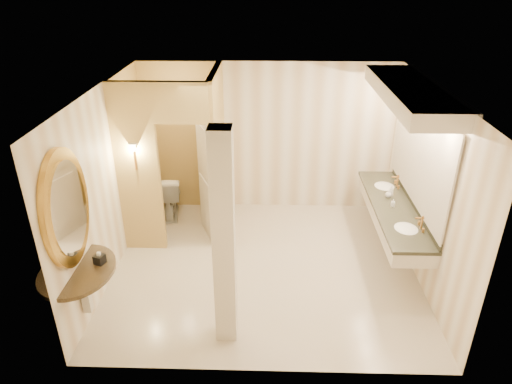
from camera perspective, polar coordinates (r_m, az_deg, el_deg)
floor at (r=7.06m, az=1.07°, el=-9.27°), size 4.50×4.50×0.00m
ceiling at (r=5.90m, az=1.30°, el=12.50°), size 4.50×4.50×0.00m
wall_back at (r=8.21m, az=1.32°, el=6.75°), size 4.50×0.02×2.70m
wall_front at (r=4.65m, az=0.91°, el=-10.23°), size 4.50×0.02×2.70m
wall_left at (r=6.76m, az=-18.26°, el=0.83°), size 0.02×4.00×2.70m
wall_right at (r=6.74m, az=20.68°, el=0.34°), size 0.02×4.00×2.70m
toilet_closet at (r=7.33m, az=-7.58°, el=4.30°), size 1.50×1.55×2.70m
wall_sconce at (r=6.89m, az=-15.05°, el=5.23°), size 0.14×0.14×0.42m
vanity at (r=6.90m, az=17.95°, el=3.93°), size 0.75×2.68×2.09m
console_shelf at (r=5.66m, az=-22.08°, el=-5.07°), size 1.09×1.09×2.00m
pillar at (r=5.14m, az=-4.04°, el=-6.28°), size 0.25×0.25×2.70m
tissue_box at (r=5.90m, az=-18.96°, el=-7.95°), size 0.15×0.15×0.11m
toilet at (r=8.37m, az=-10.87°, el=-0.38°), size 0.56×0.85×0.82m
soap_bottle_a at (r=7.13m, az=16.75°, el=-1.31°), size 0.06×0.06×0.12m
soap_bottle_b at (r=7.39m, az=16.24°, el=-0.19°), size 0.11×0.11×0.13m
soap_bottle_c at (r=7.43m, az=16.56°, el=0.18°), size 0.08×0.08×0.19m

